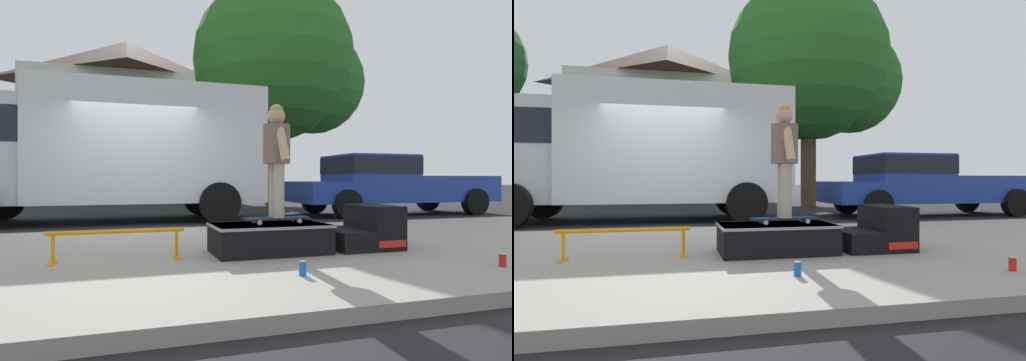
% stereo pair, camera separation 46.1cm
% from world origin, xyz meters
% --- Properties ---
extents(ground_plane, '(140.00, 140.00, 0.00)m').
position_xyz_m(ground_plane, '(0.00, 0.00, 0.00)').
color(ground_plane, black).
extents(sidewalk_slab, '(50.00, 5.00, 0.12)m').
position_xyz_m(sidewalk_slab, '(0.00, -3.00, 0.06)').
color(sidewalk_slab, gray).
rests_on(sidewalk_slab, ground).
extents(skate_box, '(1.31, 0.77, 0.33)m').
position_xyz_m(skate_box, '(1.33, -3.38, 0.30)').
color(skate_box, black).
rests_on(skate_box, sidewalk_slab).
extents(kicker_ramp, '(0.82, 0.78, 0.52)m').
position_xyz_m(kicker_ramp, '(2.57, -3.38, 0.33)').
color(kicker_ramp, black).
rests_on(kicker_ramp, sidewalk_slab).
extents(grind_rail, '(1.37, 0.28, 0.32)m').
position_xyz_m(grind_rail, '(-0.32, -3.34, 0.36)').
color(grind_rail, orange).
rests_on(grind_rail, sidewalk_slab).
extents(skateboard, '(0.79, 0.26, 0.07)m').
position_xyz_m(skateboard, '(1.43, -3.35, 0.51)').
color(skateboard, navy).
rests_on(skateboard, skate_box).
extents(skater_kid, '(0.32, 0.67, 1.30)m').
position_xyz_m(skater_kid, '(1.43, -3.35, 1.29)').
color(skater_kid, '#B7AD99').
rests_on(skater_kid, skateboard).
extents(soda_can, '(0.07, 0.07, 0.13)m').
position_xyz_m(soda_can, '(3.20, -4.79, 0.18)').
color(soda_can, red).
rests_on(soda_can, sidewalk_slab).
extents(soda_can_b, '(0.07, 0.07, 0.13)m').
position_xyz_m(soda_can_b, '(1.23, -4.55, 0.18)').
color(soda_can_b, '#1959B2').
rests_on(soda_can_b, sidewalk_slab).
extents(box_truck, '(6.91, 2.63, 3.05)m').
position_xyz_m(box_truck, '(-0.63, 2.20, 1.70)').
color(box_truck, silver).
rests_on(box_truck, ground).
extents(pickup_truck_blue, '(5.70, 2.09, 1.61)m').
position_xyz_m(pickup_truck_blue, '(6.67, 2.07, 0.89)').
color(pickup_truck_blue, '#1E3899').
rests_on(pickup_truck_blue, ground).
extents(street_tree_neighbour, '(6.41, 5.83, 8.23)m').
position_xyz_m(street_tree_neighbour, '(5.30, 6.58, 5.14)').
color(street_tree_neighbour, brown).
rests_on(street_tree_neighbour, ground).
extents(house_behind, '(9.54, 8.23, 8.40)m').
position_xyz_m(house_behind, '(-0.10, 15.75, 4.24)').
color(house_behind, silver).
rests_on(house_behind, ground).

